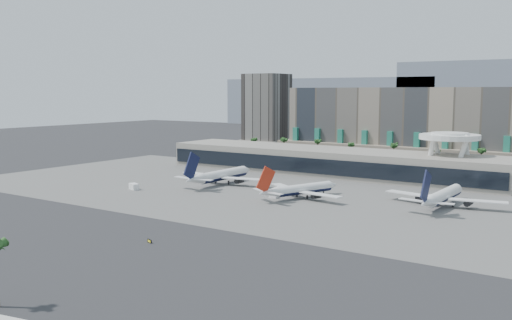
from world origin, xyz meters
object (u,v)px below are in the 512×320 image
Objects in this scene: service_vehicle_b at (273,196)px; airliner_centre at (301,189)px; service_vehicle_a at (134,187)px; taxiway_sign at (150,241)px; airliner_right at (443,196)px; airliner_left at (221,175)px.

airliner_centre is at bearing 32.42° from service_vehicle_b.
taxiway_sign is (63.88, -55.95, -0.81)m from service_vehicle_a.
airliner_right is 119.54m from service_vehicle_a.
airliner_centre is 18.75× the size of taxiway_sign.
service_vehicle_b reaches higher than taxiway_sign.
service_vehicle_a is (-65.41, -21.80, -2.13)m from airliner_centre.
airliner_left is at bearing 155.81° from service_vehicle_b.
airliner_left is at bearing 77.95° from service_vehicle_a.
airliner_left is 1.23× the size of airliner_centre.
airliner_centre is 12.15× the size of service_vehicle_b.
airliner_centre reaches higher than service_vehicle_b.
service_vehicle_a is at bearing 157.91° from taxiway_sign.
airliner_centre is 0.85× the size of airliner_right.
taxiway_sign is at bearing -18.74° from service_vehicle_a.
airliner_left is 8.90× the size of service_vehicle_a.
airliner_centre is (44.37, -8.77, -0.61)m from airliner_left.
airliner_centre is at bearing 40.92° from service_vehicle_a.
taxiway_sign is (-50.22, -91.54, -3.35)m from airliner_right.
service_vehicle_a is (-114.09, -35.59, -2.54)m from airliner_right.
airliner_right is 14.27× the size of service_vehicle_b.
airliner_left reaches higher than service_vehicle_b.
service_vehicle_a reaches higher than taxiway_sign.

